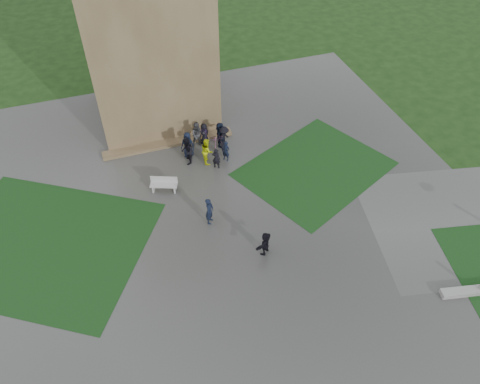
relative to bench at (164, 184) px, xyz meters
name	(u,v)px	position (x,y,z in m)	size (l,w,h in m)	color
ground	(211,260)	(1.22, -6.17, -0.52)	(120.00, 120.00, 0.00)	black
plaza	(201,233)	(1.22, -4.17, -0.51)	(34.00, 34.00, 0.02)	#393936
lawn_inset_left	(44,245)	(-7.28, -2.17, -0.49)	(11.00, 9.00, 0.01)	black
lawn_inset_right	(315,169)	(9.72, -1.17, -0.49)	(9.00, 7.00, 0.01)	black
tower_plinth	(168,143)	(1.22, 4.43, -0.39)	(9.00, 0.80, 0.22)	brown
bench	(164,184)	(0.00, 0.00, 0.00)	(1.75, 1.09, 0.97)	#B3B3AE
visitor_cluster	(208,141)	(3.58, 2.54, 0.61)	(3.68, 3.60, 2.63)	black
pedestrian_mid	(210,211)	(1.94, -3.47, 0.40)	(0.65, 0.43, 1.79)	black
pedestrian_near	(265,243)	(4.13, -6.60, 0.24)	(1.37, 0.49, 1.48)	black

